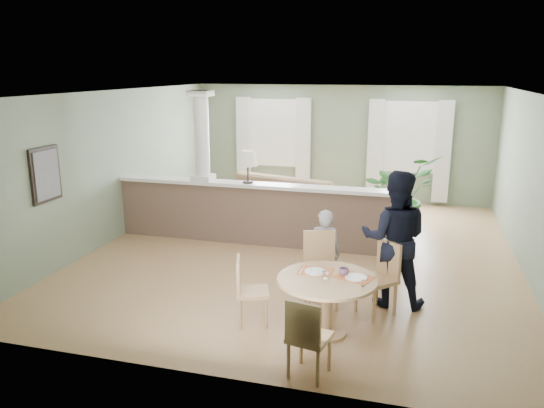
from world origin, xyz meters
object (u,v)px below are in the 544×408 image
(chair_side, at_px, (247,288))
(child_person, at_px, (324,253))
(dining_table, at_px, (328,290))
(houseplant, at_px, (398,194))
(man_person, at_px, (394,239))
(chair_far_boy, at_px, (320,265))
(chair_near, at_px, (307,335))
(chair_far_man, at_px, (381,274))
(sofa, at_px, (272,200))

(chair_side, xyz_separation_m, child_person, (0.76, 1.09, 0.15))
(dining_table, bearing_deg, child_person, 101.82)
(houseplant, xyz_separation_m, man_person, (0.08, -3.25, 0.15))
(chair_far_boy, bearing_deg, man_person, -2.87)
(houseplant, relative_size, chair_near, 1.73)
(chair_far_boy, distance_m, child_person, 0.31)
(chair_near, height_order, child_person, child_person)
(child_person, bearing_deg, chair_near, 94.16)
(chair_far_man, bearing_deg, dining_table, -82.85)
(chair_far_boy, bearing_deg, dining_table, -92.70)
(chair_far_boy, height_order, chair_near, chair_far_boy)
(chair_far_man, bearing_deg, chair_near, -65.16)
(chair_far_boy, xyz_separation_m, chair_far_man, (0.80, -0.05, -0.02))
(chair_far_man, bearing_deg, sofa, 167.09)
(dining_table, xyz_separation_m, chair_far_boy, (-0.23, 0.80, -0.02))
(dining_table, relative_size, chair_far_boy, 1.18)
(man_person, bearing_deg, chair_near, 69.26)
(houseplant, xyz_separation_m, chair_side, (-1.61, -4.31, -0.29))
(sofa, bearing_deg, child_person, -48.43)
(sofa, height_order, child_person, child_person)
(dining_table, height_order, chair_near, chair_near)
(houseplant, bearing_deg, dining_table, -98.11)
(dining_table, distance_m, chair_far_boy, 0.84)
(chair_far_boy, relative_size, man_person, 0.54)
(chair_far_man, bearing_deg, houseplant, 133.13)
(sofa, distance_m, chair_near, 5.87)
(dining_table, relative_size, chair_far_man, 1.23)
(dining_table, distance_m, child_person, 1.13)
(houseplant, height_order, man_person, man_person)
(chair_near, bearing_deg, chair_far_boy, -72.40)
(houseplant, height_order, dining_table, houseplant)
(sofa, height_order, houseplant, houseplant)
(chair_far_man, distance_m, child_person, 0.87)
(chair_far_man, bearing_deg, chair_far_boy, -139.59)
(chair_far_man, bearing_deg, chair_side, -110.48)
(sofa, relative_size, houseplant, 1.92)
(chair_side, bearing_deg, sofa, -5.80)
(man_person, bearing_deg, child_person, -3.20)
(chair_side, xyz_separation_m, man_person, (1.68, 1.06, 0.44))
(sofa, relative_size, chair_far_man, 3.07)
(child_person, bearing_deg, sofa, -65.02)
(sofa, relative_size, child_person, 2.36)
(sofa, distance_m, houseplant, 2.58)
(dining_table, relative_size, chair_side, 1.38)
(child_person, bearing_deg, chair_far_boy, 88.16)
(sofa, xyz_separation_m, houseplant, (2.54, -0.25, 0.33))
(houseplant, xyz_separation_m, chair_far_boy, (-0.85, -3.52, -0.21))
(sofa, distance_m, man_person, 4.40)
(houseplant, bearing_deg, man_person, -88.65)
(sofa, height_order, chair_far_boy, chair_far_boy)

